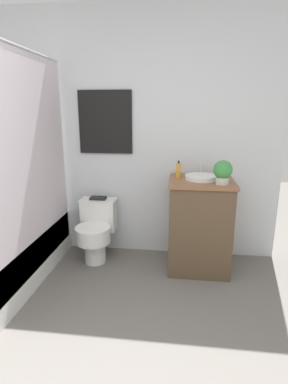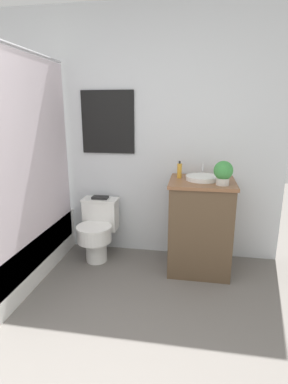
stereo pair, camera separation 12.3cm
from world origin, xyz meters
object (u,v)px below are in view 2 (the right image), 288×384
(book_on_tank, at_px, (100,197))
(potted_plant, at_px, (223,172))
(toilet, at_px, (98,228))
(soap_bottle, at_px, (179,171))
(sink, at_px, (202,178))

(book_on_tank, bearing_deg, potted_plant, -14.04)
(toilet, height_order, soap_bottle, soap_bottle)
(toilet, height_order, book_on_tank, book_on_tank)
(toilet, height_order, sink, sink)
(potted_plant, bearing_deg, book_on_tank, 165.96)
(potted_plant, distance_m, book_on_tank, 1.30)
(toilet, xyz_separation_m, book_on_tank, (-0.00, 0.12, 0.30))
(toilet, bearing_deg, potted_plant, -8.44)
(sink, xyz_separation_m, soap_bottle, (-0.22, 0.05, 0.05))
(toilet, bearing_deg, soap_bottle, 2.92)
(potted_plant, bearing_deg, soap_bottle, 150.06)
(toilet, distance_m, book_on_tank, 0.32)
(toilet, relative_size, sink, 1.81)
(soap_bottle, relative_size, book_on_tank, 1.00)
(toilet, xyz_separation_m, sink, (1.04, -0.01, 0.57))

